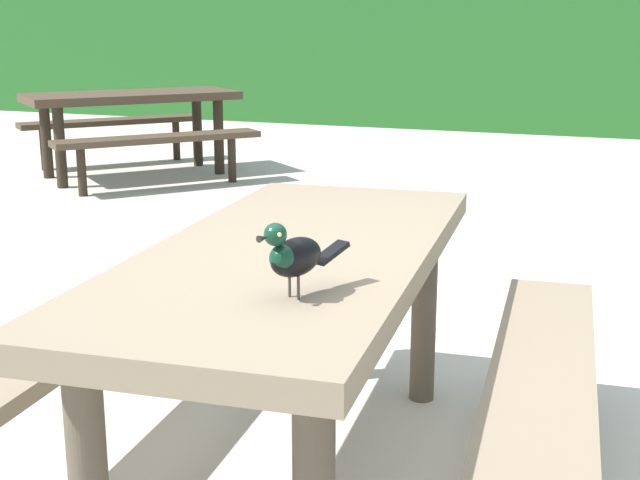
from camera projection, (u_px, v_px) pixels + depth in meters
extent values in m
cube|color=#235B23|center=(602.00, 37.00, 10.85)|extent=(28.00, 1.66, 2.30)
cube|color=#84725B|center=(294.00, 257.00, 2.47)|extent=(0.92, 1.86, 0.07)
cylinder|color=brown|center=(284.00, 299.00, 3.29)|extent=(0.09, 0.09, 0.67)
cylinder|color=brown|center=(424.00, 312.00, 3.15)|extent=(0.09, 0.09, 0.67)
cube|color=#84725B|center=(81.00, 330.00, 2.73)|extent=(0.43, 1.73, 0.05)
cylinder|color=brown|center=(173.00, 329.00, 3.38)|extent=(0.07, 0.07, 0.39)
cube|color=#84725B|center=(542.00, 379.00, 2.36)|extent=(0.43, 1.73, 0.05)
cylinder|color=brown|center=(545.00, 367.00, 3.01)|extent=(0.07, 0.07, 0.39)
ellipsoid|color=black|center=(296.00, 257.00, 1.97)|extent=(0.12, 0.17, 0.09)
ellipsoid|color=#0F3823|center=(283.00, 258.00, 1.94)|extent=(0.08, 0.08, 0.06)
sphere|color=#0F3823|center=(277.00, 235.00, 1.92)|extent=(0.05, 0.05, 0.05)
sphere|color=#EAE08C|center=(279.00, 235.00, 1.89)|extent=(0.01, 0.01, 0.01)
sphere|color=#EAE08C|center=(267.00, 232.00, 1.92)|extent=(0.01, 0.01, 0.01)
cone|color=black|center=(264.00, 238.00, 1.89)|extent=(0.03, 0.03, 0.02)
cube|color=black|center=(331.00, 253.00, 2.06)|extent=(0.07, 0.11, 0.04)
cylinder|color=#47423D|center=(298.00, 288.00, 1.98)|extent=(0.01, 0.01, 0.05)
cylinder|color=#47423D|center=(289.00, 285.00, 2.00)|extent=(0.01, 0.01, 0.05)
cube|color=#473828|center=(131.00, 96.00, 7.65)|extent=(1.74, 1.87, 0.07)
cylinder|color=#2E241A|center=(219.00, 137.00, 7.85)|extent=(0.09, 0.09, 0.67)
cylinder|color=#2E241A|center=(197.00, 131.00, 8.30)|extent=(0.09, 0.09, 0.67)
cylinder|color=#2E241A|center=(60.00, 148.00, 7.19)|extent=(0.09, 0.09, 0.67)
cylinder|color=#2E241A|center=(46.00, 140.00, 7.64)|extent=(0.09, 0.09, 0.67)
cube|color=#473828|center=(159.00, 139.00, 7.13)|extent=(1.31, 1.49, 0.05)
cylinder|color=#2E241A|center=(232.00, 159.00, 7.48)|extent=(0.07, 0.07, 0.39)
cylinder|color=#2E241A|center=(82.00, 172.00, 6.88)|extent=(0.07, 0.07, 0.39)
cube|color=#473828|center=(111.00, 122.00, 8.32)|extent=(1.31, 1.49, 0.05)
cylinder|color=#2E241A|center=(176.00, 140.00, 8.67)|extent=(0.07, 0.07, 0.39)
cylinder|color=#2E241A|center=(44.00, 149.00, 8.07)|extent=(0.07, 0.07, 0.39)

